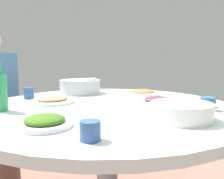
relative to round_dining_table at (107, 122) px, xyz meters
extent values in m
cylinder|color=#99999E|center=(0.00, 0.00, -0.29)|extent=(0.11, 0.11, 0.67)
cylinder|color=silver|center=(0.00, 0.00, 0.07)|extent=(1.34, 1.34, 0.04)
cylinder|color=#B2B5BA|center=(-0.22, -0.42, 0.14)|extent=(0.28, 0.28, 0.09)
ellipsoid|color=white|center=(-0.22, -0.42, 0.14)|extent=(0.23, 0.23, 0.10)
cube|color=white|center=(-0.26, -0.35, 0.19)|extent=(0.16, 0.13, 0.01)
cylinder|color=silver|center=(0.05, 0.42, 0.12)|extent=(0.25, 0.25, 0.07)
cylinder|color=black|center=(0.05, 0.42, 0.12)|extent=(0.22, 0.22, 0.05)
cylinder|color=silver|center=(0.05, 0.42, 0.15)|extent=(0.11, 0.26, 0.01)
cylinder|color=silver|center=(-0.39, -0.01, 0.10)|extent=(0.22, 0.22, 0.02)
ellipsoid|color=#AF6743|center=(-0.39, -0.01, 0.12)|extent=(0.15, 0.15, 0.03)
cylinder|color=silver|center=(0.13, -0.28, 0.10)|extent=(0.24, 0.24, 0.02)
ellipsoid|color=#E99068|center=(0.13, -0.28, 0.11)|extent=(0.17, 0.17, 0.03)
cylinder|color=white|center=(0.44, 0.07, 0.10)|extent=(0.19, 0.19, 0.02)
ellipsoid|color=#3B671A|center=(0.44, 0.07, 0.12)|extent=(0.14, 0.14, 0.04)
cylinder|color=white|center=(-0.18, 0.20, 0.10)|extent=(0.22, 0.22, 0.02)
ellipsoid|color=#5C3148|center=(-0.18, 0.20, 0.11)|extent=(0.14, 0.14, 0.03)
cylinder|color=#355894|center=(0.44, 0.29, 0.12)|extent=(0.06, 0.06, 0.06)
cylinder|color=#2D5F91|center=(-0.20, 0.45, 0.12)|extent=(0.07, 0.07, 0.06)
cylinder|color=#2A508E|center=(0.13, -0.50, 0.12)|extent=(0.06, 0.06, 0.07)
camera|label=1|loc=(0.94, 0.76, 0.33)|focal=37.71mm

